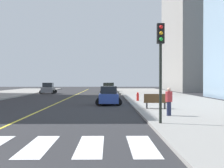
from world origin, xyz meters
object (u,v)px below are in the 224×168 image
traffic_light_near_corner (161,53)px  pedestrian_waiting_east (169,100)px  park_bench (156,101)px  car_green_nearest (110,88)px  car_gray_fourth (48,89)px  car_blue_second (109,96)px  car_yellow_third (108,89)px  fire_hydrant (138,97)px

traffic_light_near_corner → pedestrian_waiting_east: (1.07, 3.51, -2.55)m
park_bench → pedestrian_waiting_east: (0.08, -4.95, 0.39)m
park_bench → traffic_light_near_corner: bearing=177.2°
car_green_nearest → car_gray_fourth: size_ratio=0.98×
car_blue_second → car_yellow_third: (-0.04, 24.20, 0.07)m
car_green_nearest → traffic_light_near_corner: size_ratio=0.84×
fire_hydrant → car_yellow_third: bearing=98.6°
car_yellow_third → fire_hydrant: 20.80m
car_blue_second → fire_hydrant: size_ratio=4.37×
traffic_light_near_corner → park_bench: (0.99, 8.46, -2.94)m
car_blue_second → park_bench: car_blue_second is taller
fire_hydrant → car_gray_fourth: bearing=121.5°
car_gray_fourth → park_bench: car_gray_fourth is taller
car_gray_fourth → pedestrian_waiting_east: size_ratio=2.52×
car_gray_fourth → pedestrian_waiting_east: (13.93, -36.35, 0.20)m
pedestrian_waiting_east → fire_hydrant: pedestrian_waiting_east is taller
traffic_light_near_corner → fire_hydrant: (0.49, 18.07, -3.06)m
car_blue_second → pedestrian_waiting_east: pedestrian_waiting_east is taller
car_yellow_third → park_bench: bearing=97.7°
car_gray_fourth → traffic_light_near_corner: traffic_light_near_corner is taller
car_green_nearest → pedestrian_waiting_east: (3.34, -44.45, 0.22)m
car_green_nearest → fire_hydrant: size_ratio=4.69×
car_green_nearest → pedestrian_waiting_east: pedestrian_waiting_east is taller
car_yellow_third → car_blue_second: bearing=91.0°
pedestrian_waiting_east → fire_hydrant: 14.58m
car_blue_second → pedestrian_waiting_east: size_ratio=2.29×
car_green_nearest → car_blue_second: size_ratio=1.07×
car_yellow_third → car_gray_fourth: 10.32m
traffic_light_near_corner → pedestrian_waiting_east: traffic_light_near_corner is taller
car_yellow_third → pedestrian_waiting_east: bearing=96.9°
car_blue_second → park_bench: (3.56, -5.98, -0.12)m
car_blue_second → car_gray_fourth: (-10.29, 25.43, 0.07)m
car_gray_fourth → pedestrian_waiting_east: car_gray_fourth is taller
traffic_light_near_corner → park_bench: traffic_light_near_corner is taller
car_green_nearest → park_bench: bearing=96.3°
car_green_nearest → fire_hydrant: 30.01m
car_blue_second → pedestrian_waiting_east: (3.64, -10.93, 0.27)m
car_yellow_third → pedestrian_waiting_east: 35.32m
car_gray_fourth → fire_hydrant: bearing=-60.2°
car_gray_fourth → traffic_light_near_corner: size_ratio=0.86×
park_bench → car_blue_second: bearing=34.7°
pedestrian_waiting_east → car_green_nearest: bearing=41.0°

